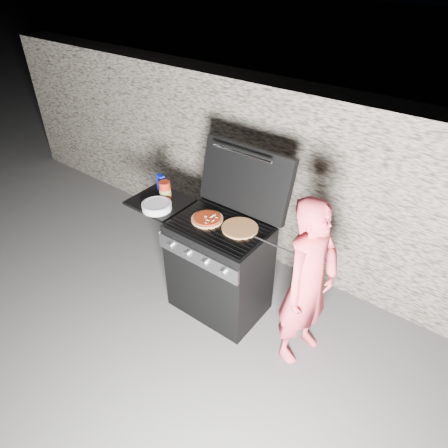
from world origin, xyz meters
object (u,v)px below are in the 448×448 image
Objects in this scene: pizza_topped at (207,219)px; person at (308,285)px; gas_grill at (198,257)px; sauce_jar at (165,190)px.

person reaches higher than pizza_topped.
gas_grill is 0.49m from pizza_topped.
person is (1.49, -0.06, -0.26)m from sauce_jar.
pizza_topped reaches higher than gas_grill.
sauce_jar reaches higher than gas_grill.
person is at bearing 0.67° from gas_grill.
person is at bearing -2.27° from sauce_jar.
pizza_topped is 0.54m from sauce_jar.
gas_grill is 1.10m from person.
sauce_jar is (-0.42, 0.07, 0.53)m from gas_grill.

